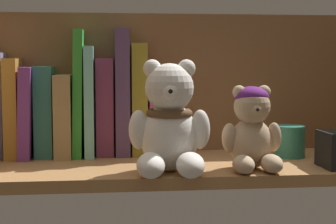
{
  "coord_description": "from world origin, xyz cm",
  "views": [
    {
      "loc": [
        -14.18,
        -93.55,
        19.58
      ],
      "look_at": [
        -3.71,
        0.0,
        11.0
      ],
      "focal_mm": 57.66,
      "sensor_mm": 36.0,
      "label": 1
    }
  ],
  "objects_px": {
    "book_9": "(138,99)",
    "book_10": "(155,111)",
    "pillar_candle": "(289,141)",
    "book_4": "(65,115)",
    "book_8": "(122,92)",
    "teddy_bear_larger": "(170,124)",
    "book_3": "(46,111)",
    "book_7": "(105,106)",
    "book_1": "(15,107)",
    "teddy_bear_smaller": "(252,130)",
    "book_0": "(2,105)",
    "book_5": "(79,93)",
    "book_6": "(90,101)",
    "book_2": "(29,111)"
  },
  "relations": [
    {
      "from": "book_1",
      "to": "teddy_bear_smaller",
      "type": "xyz_separation_m",
      "value": [
        0.41,
        -0.18,
        -0.03
      ]
    },
    {
      "from": "book_2",
      "to": "book_9",
      "type": "height_order",
      "value": "book_9"
    },
    {
      "from": "book_1",
      "to": "book_4",
      "type": "xyz_separation_m",
      "value": [
        0.09,
        0.0,
        -0.02
      ]
    },
    {
      "from": "book_7",
      "to": "teddy_bear_smaller",
      "type": "height_order",
      "value": "book_7"
    },
    {
      "from": "book_2",
      "to": "book_4",
      "type": "height_order",
      "value": "book_2"
    },
    {
      "from": "book_6",
      "to": "book_4",
      "type": "bearing_deg",
      "value": 180.0
    },
    {
      "from": "book_9",
      "to": "book_10",
      "type": "relative_size",
      "value": 1.29
    },
    {
      "from": "book_3",
      "to": "book_5",
      "type": "distance_m",
      "value": 0.07
    },
    {
      "from": "book_3",
      "to": "book_5",
      "type": "xyz_separation_m",
      "value": [
        0.06,
        0.0,
        0.03
      ]
    },
    {
      "from": "teddy_bear_smaller",
      "to": "book_2",
      "type": "bearing_deg",
      "value": 154.72
    },
    {
      "from": "book_6",
      "to": "teddy_bear_smaller",
      "type": "xyz_separation_m",
      "value": [
        0.27,
        -0.18,
        -0.04
      ]
    },
    {
      "from": "book_7",
      "to": "teddy_bear_larger",
      "type": "relative_size",
      "value": 1.01
    },
    {
      "from": "book_4",
      "to": "book_3",
      "type": "bearing_deg",
      "value": 180.0
    },
    {
      "from": "book_9",
      "to": "teddy_bear_smaller",
      "type": "relative_size",
      "value": 1.53
    },
    {
      "from": "book_9",
      "to": "book_5",
      "type": "bearing_deg",
      "value": 180.0
    },
    {
      "from": "book_7",
      "to": "book_10",
      "type": "relative_size",
      "value": 1.12
    },
    {
      "from": "book_6",
      "to": "book_10",
      "type": "xyz_separation_m",
      "value": [
        0.12,
        0.0,
        -0.02
      ]
    },
    {
      "from": "book_10",
      "to": "teddy_bear_larger",
      "type": "xyz_separation_m",
      "value": [
        0.01,
        -0.19,
        -0.0
      ]
    },
    {
      "from": "book_8",
      "to": "teddy_bear_larger",
      "type": "distance_m",
      "value": 0.21
    },
    {
      "from": "book_8",
      "to": "teddy_bear_smaller",
      "type": "xyz_separation_m",
      "value": [
        0.21,
        -0.18,
        -0.05
      ]
    },
    {
      "from": "book_2",
      "to": "book_9",
      "type": "distance_m",
      "value": 0.21
    },
    {
      "from": "pillar_candle",
      "to": "book_10",
      "type": "bearing_deg",
      "value": 163.0
    },
    {
      "from": "teddy_bear_larger",
      "to": "teddy_bear_smaller",
      "type": "height_order",
      "value": "teddy_bear_larger"
    },
    {
      "from": "book_8",
      "to": "teddy_bear_smaller",
      "type": "height_order",
      "value": "book_8"
    },
    {
      "from": "book_7",
      "to": "teddy_bear_larger",
      "type": "xyz_separation_m",
      "value": [
        0.1,
        -0.19,
        -0.01
      ]
    },
    {
      "from": "book_4",
      "to": "book_10",
      "type": "height_order",
      "value": "book_10"
    },
    {
      "from": "book_4",
      "to": "teddy_bear_larger",
      "type": "xyz_separation_m",
      "value": [
        0.18,
        -0.19,
        0.0
      ]
    },
    {
      "from": "teddy_bear_smaller",
      "to": "pillar_candle",
      "type": "distance_m",
      "value": 0.15
    },
    {
      "from": "pillar_candle",
      "to": "book_0",
      "type": "bearing_deg",
      "value": 172.0
    },
    {
      "from": "book_7",
      "to": "book_9",
      "type": "distance_m",
      "value": 0.07
    },
    {
      "from": "book_6",
      "to": "teddy_bear_smaller",
      "type": "distance_m",
      "value": 0.33
    },
    {
      "from": "pillar_candle",
      "to": "book_8",
      "type": "bearing_deg",
      "value": 166.32
    },
    {
      "from": "book_3",
      "to": "book_8",
      "type": "relative_size",
      "value": 0.71
    },
    {
      "from": "book_8",
      "to": "book_4",
      "type": "bearing_deg",
      "value": 180.0
    },
    {
      "from": "book_3",
      "to": "book_7",
      "type": "relative_size",
      "value": 0.92
    },
    {
      "from": "book_0",
      "to": "book_5",
      "type": "height_order",
      "value": "book_5"
    },
    {
      "from": "book_10",
      "to": "pillar_candle",
      "type": "xyz_separation_m",
      "value": [
        0.25,
        -0.08,
        -0.05
      ]
    },
    {
      "from": "book_4",
      "to": "teddy_bear_larger",
      "type": "distance_m",
      "value": 0.26
    },
    {
      "from": "book_1",
      "to": "book_4",
      "type": "distance_m",
      "value": 0.09
    },
    {
      "from": "book_4",
      "to": "book_5",
      "type": "bearing_deg",
      "value": 0.0
    },
    {
      "from": "book_9",
      "to": "teddy_bear_smaller",
      "type": "bearing_deg",
      "value": -45.72
    },
    {
      "from": "book_4",
      "to": "pillar_candle",
      "type": "bearing_deg",
      "value": -10.19
    },
    {
      "from": "book_10",
      "to": "pillar_candle",
      "type": "relative_size",
      "value": 2.78
    },
    {
      "from": "book_4",
      "to": "book_8",
      "type": "bearing_deg",
      "value": 0.0
    },
    {
      "from": "book_4",
      "to": "pillar_candle",
      "type": "xyz_separation_m",
      "value": [
        0.42,
        -0.08,
        -0.05
      ]
    },
    {
      "from": "teddy_bear_larger",
      "to": "book_1",
      "type": "bearing_deg",
      "value": 145.09
    },
    {
      "from": "book_2",
      "to": "teddy_bear_smaller",
      "type": "xyz_separation_m",
      "value": [
        0.38,
        -0.18,
        -0.02
      ]
    },
    {
      "from": "book_3",
      "to": "book_10",
      "type": "height_order",
      "value": "book_3"
    },
    {
      "from": "book_1",
      "to": "book_9",
      "type": "relative_size",
      "value": 0.87
    },
    {
      "from": "book_8",
      "to": "book_10",
      "type": "distance_m",
      "value": 0.07
    }
  ]
}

